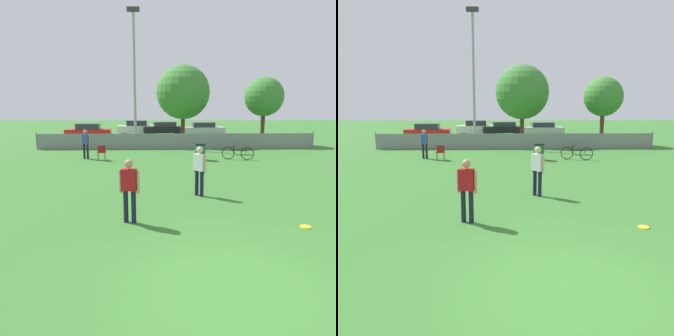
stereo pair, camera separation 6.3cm
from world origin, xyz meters
TOP-DOWN VIEW (x-y plane):
  - ground_plane at (0.00, 0.00)m, footprint 120.00×120.00m
  - fence_backline at (0.00, 18.00)m, footprint 19.75×0.07m
  - light_pole at (-3.03, 19.87)m, footprint 0.90×0.36m
  - tree_near_pole at (0.68, 21.09)m, footprint 4.21×4.21m
  - tree_far_right at (6.96, 20.64)m, footprint 3.03×3.03m
  - player_receiver_white at (0.13, 5.84)m, footprint 0.44×0.44m
  - player_thrower_red at (-2.05, 3.28)m, footprint 0.55×0.31m
  - spectator_in_blue at (-5.51, 13.88)m, footprint 0.53×0.28m
  - frisbee_disc at (2.55, 2.78)m, footprint 0.28×0.28m
  - folding_chair_sideline at (-4.52, 13.38)m, footprint 0.55×0.55m
  - bicycle_sideline at (3.28, 13.32)m, footprint 1.75×0.62m
  - trash_bin at (1.11, 13.32)m, footprint 0.62×0.62m
  - parked_car_red at (-7.71, 25.16)m, footprint 4.14×1.93m
  - parked_car_white at (-3.58, 29.74)m, footprint 4.15×2.06m
  - parked_car_dark at (-0.66, 29.16)m, footprint 4.60×2.24m
  - parked_car_silver at (3.30, 28.37)m, footprint 4.28×1.93m

SIDE VIEW (x-z plane):
  - ground_plane at x=0.00m, z-range 0.00..0.00m
  - frisbee_disc at x=2.55m, z-range 0.00..0.03m
  - bicycle_sideline at x=3.28m, z-range -0.01..0.77m
  - trash_bin at x=1.11m, z-range 0.00..0.95m
  - folding_chair_sideline at x=-4.52m, z-range 0.07..0.93m
  - fence_backline at x=0.00m, z-range -0.05..1.16m
  - parked_car_silver at x=3.30m, z-range -0.02..1.31m
  - parked_car_dark at x=-0.66m, z-range 0.00..1.33m
  - parked_car_red at x=-7.71m, z-range -0.01..1.40m
  - parked_car_white at x=-3.58m, z-range -0.03..1.43m
  - spectator_in_blue at x=-5.51m, z-range 0.14..1.84m
  - player_receiver_white at x=0.13m, z-range 0.15..1.88m
  - player_thrower_red at x=-2.05m, z-range 0.15..1.88m
  - tree_far_right at x=6.96m, z-range 1.08..6.31m
  - tree_near_pole at x=0.68m, z-range 0.97..7.14m
  - light_pole at x=-3.03m, z-range 0.79..10.70m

